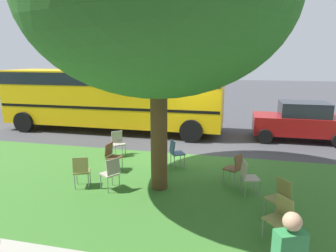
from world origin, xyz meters
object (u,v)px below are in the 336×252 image
(chair_1, at_px, (175,151))
(chair_2, at_px, (248,175))
(parked_car, at_px, (300,121))
(chair_0, at_px, (235,167))
(chair_6, at_px, (111,172))
(chair_3, at_px, (112,155))
(chair_5, at_px, (118,141))
(chair_7, at_px, (280,216))
(chair_8, at_px, (280,195))
(chair_4, at_px, (81,170))
(school_bus, at_px, (112,94))

(chair_1, relative_size, chair_2, 1.00)
(parked_car, bearing_deg, chair_0, 63.81)
(chair_1, distance_m, chair_6, 2.48)
(chair_3, relative_size, chair_5, 1.00)
(chair_7, distance_m, chair_8, 0.90)
(chair_6, xyz_separation_m, parked_car, (-5.77, -6.42, 0.32))
(chair_3, relative_size, chair_4, 1.00)
(chair_0, bearing_deg, school_bus, -41.95)
(chair_1, relative_size, chair_8, 1.00)
(chair_7, xyz_separation_m, chair_8, (-0.11, -0.89, 0.00))
(chair_0, height_order, chair_3, same)
(chair_7, bearing_deg, chair_8, -96.73)
(chair_3, bearing_deg, chair_5, -74.45)
(parked_car, bearing_deg, school_bus, 0.48)
(chair_0, bearing_deg, chair_3, -3.16)
(parked_car, bearing_deg, chair_7, 77.39)
(chair_3, height_order, chair_5, same)
(chair_1, distance_m, school_bus, 5.92)
(chair_4, bearing_deg, school_bus, -74.14)
(chair_3, bearing_deg, chair_0, 176.84)
(chair_3, distance_m, chair_4, 1.39)
(chair_1, bearing_deg, chair_0, 151.99)
(chair_1, xyz_separation_m, chair_3, (1.84, 0.79, 0.00))
(chair_6, bearing_deg, parked_car, -131.98)
(chair_1, relative_size, chair_3, 1.00)
(chair_0, height_order, chair_1, same)
(chair_1, distance_m, chair_3, 2.00)
(chair_2, relative_size, school_bus, 0.08)
(chair_8, bearing_deg, school_bus, -45.17)
(chair_5, bearing_deg, chair_0, 157.87)
(school_bus, bearing_deg, parked_car, -179.52)
(chair_1, bearing_deg, chair_6, 58.57)
(chair_1, relative_size, chair_6, 1.00)
(chair_4, bearing_deg, chair_7, 164.62)
(chair_0, relative_size, parked_car, 0.24)
(chair_0, distance_m, chair_5, 4.45)
(parked_car, xyz_separation_m, school_bus, (8.42, 0.07, 0.92))
(chair_3, relative_size, chair_7, 1.00)
(chair_2, bearing_deg, chair_3, -10.86)
(chair_4, distance_m, chair_5, 2.83)
(school_bus, bearing_deg, chair_5, 115.52)
(chair_0, bearing_deg, chair_1, -28.01)
(chair_0, distance_m, chair_3, 3.72)
(chair_4, height_order, chair_5, same)
(chair_1, height_order, parked_car, parked_car)
(chair_7, bearing_deg, school_bus, -49.13)
(chair_6, bearing_deg, chair_5, -71.15)
(chair_3, height_order, school_bus, school_bus)
(chair_4, bearing_deg, chair_6, -177.51)
(chair_3, distance_m, chair_8, 5.02)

